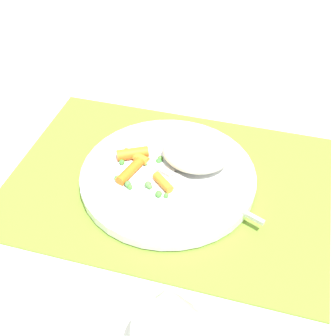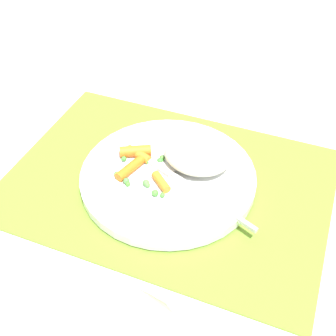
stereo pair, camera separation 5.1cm
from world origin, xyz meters
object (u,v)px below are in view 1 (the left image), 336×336
plate (168,177)px  carrot_portion (137,163)px  wine_glass (168,312)px  rice_mound (196,152)px  fork (191,184)px

plate → carrot_portion: 0.05m
plate → wine_glass: (-0.07, 0.26, 0.08)m
rice_mound → fork: 0.05m
rice_mound → wine_glass: wine_glass is taller
plate → wine_glass: bearing=105.5°
plate → wine_glass: 0.28m
rice_mound → fork: bearing=94.6°
carrot_portion → wine_glass: 0.29m
rice_mound → carrot_portion: (0.08, 0.03, -0.01)m
rice_mound → fork: (-0.00, 0.05, -0.02)m
plate → fork: size_ratio=1.41×
carrot_portion → fork: carrot_portion is taller
rice_mound → wine_glass: bearing=97.2°
carrot_portion → fork: size_ratio=0.54×
rice_mound → wine_glass: (-0.04, 0.29, 0.05)m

